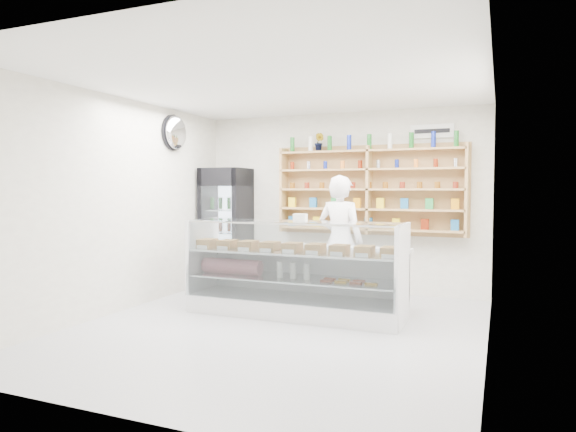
% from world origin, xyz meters
% --- Properties ---
extents(room, '(5.00, 5.00, 5.00)m').
position_xyz_m(room, '(0.00, 0.00, 1.40)').
color(room, '#B0B0B5').
rests_on(room, ground).
extents(display_counter, '(2.76, 0.82, 1.20)m').
position_xyz_m(display_counter, '(-0.05, 0.71, 0.34)').
color(display_counter, white).
rests_on(display_counter, floor).
extents(shop_worker, '(0.71, 0.53, 1.79)m').
position_xyz_m(shop_worker, '(0.33, 1.41, 0.90)').
color(shop_worker, silver).
rests_on(shop_worker, floor).
extents(drinks_cooler, '(0.72, 0.70, 1.95)m').
position_xyz_m(drinks_cooler, '(-1.85, 2.13, 0.98)').
color(drinks_cooler, black).
rests_on(drinks_cooler, floor).
extents(wall_shelving, '(2.84, 0.28, 1.33)m').
position_xyz_m(wall_shelving, '(0.50, 2.34, 1.59)').
color(wall_shelving, tan).
rests_on(wall_shelving, back_wall).
extents(potted_plant, '(0.19, 0.17, 0.28)m').
position_xyz_m(potted_plant, '(-0.30, 2.34, 2.34)').
color(potted_plant, '#1E6626').
rests_on(potted_plant, wall_shelving).
extents(security_mirror, '(0.15, 0.50, 0.50)m').
position_xyz_m(security_mirror, '(-2.17, 1.20, 2.45)').
color(security_mirror, silver).
rests_on(security_mirror, left_wall).
extents(wall_sign, '(0.62, 0.03, 0.20)m').
position_xyz_m(wall_sign, '(1.40, 2.47, 2.45)').
color(wall_sign, white).
rests_on(wall_sign, back_wall).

